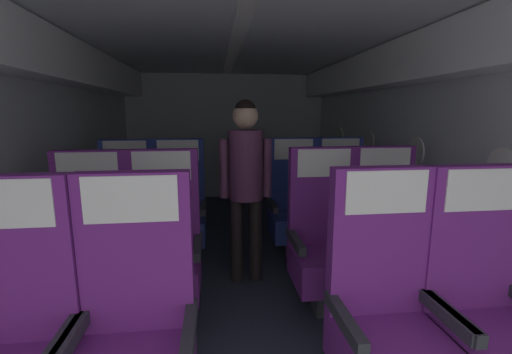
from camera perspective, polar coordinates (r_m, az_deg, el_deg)
name	(u,v)px	position (r m, az deg, el deg)	size (l,w,h in m)	color
ground	(240,272)	(3.26, -2.62, -15.59)	(3.53, 6.18, 0.02)	#2D3342
fuselage_shell	(237,104)	(3.19, -3.20, 12.10)	(3.41, 5.83, 2.12)	silver
seat_a_left_window	(9,350)	(1.83, -36.00, -22.39)	(0.51, 0.47, 1.19)	#38383D
seat_a_left_aisle	(135,338)	(1.68, -19.52, -24.01)	(0.51, 0.47, 1.19)	#38383D
seat_a_right_aisle	(483,314)	(2.05, 33.70, -18.47)	(0.51, 0.47, 1.19)	#38383D
seat_a_right_window	(387,320)	(1.81, 21.04, -21.33)	(0.51, 0.47, 1.19)	#38383D
seat_b_left_window	(91,256)	(2.58, -25.87, -11.74)	(0.51, 0.47, 1.19)	#38383D
seat_b_left_aisle	(164,252)	(2.47, -15.09, -12.00)	(0.51, 0.47, 1.19)	#38383D
seat_b_right_aisle	(385,240)	(2.77, 20.78, -9.84)	(0.51, 0.47, 1.19)	#38383D
seat_b_right_window	(325,244)	(2.57, 11.42, -10.95)	(0.51, 0.47, 1.19)	#38383D
seat_c_left_window	(127,214)	(3.44, -20.74, -5.88)	(0.51, 0.47, 1.19)	#38383D
seat_c_left_aisle	(180,212)	(3.37, -12.65, -5.74)	(0.51, 0.47, 1.19)	#38383D
seat_c_right_aisle	(341,207)	(3.57, 13.99, -4.89)	(0.51, 0.47, 1.19)	#38383D
seat_c_right_window	(294,209)	(3.43, 6.42, -5.26)	(0.51, 0.47, 1.19)	#38383D
flight_attendant	(246,173)	(2.81, -1.72, 0.61)	(0.43, 0.28, 1.54)	black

